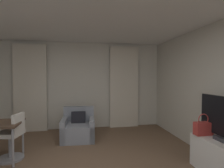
% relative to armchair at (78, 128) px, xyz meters
% --- Properties ---
extents(wall_window, '(5.12, 0.06, 2.60)m').
position_rel_armchair_xyz_m(wall_window, '(0.03, 0.99, 1.04)').
color(wall_window, beige).
rests_on(wall_window, ground).
extents(ceiling, '(5.12, 6.12, 0.06)m').
position_rel_armchair_xyz_m(ceiling, '(0.03, -2.04, 2.37)').
color(ceiling, white).
rests_on(ceiling, wall_left).
extents(curtain_left_panel, '(0.90, 0.06, 2.50)m').
position_rel_armchair_xyz_m(curtain_left_panel, '(-1.34, 0.86, 0.99)').
color(curtain_left_panel, beige).
rests_on(curtain_left_panel, ground).
extents(curtain_right_panel, '(0.90, 0.06, 2.50)m').
position_rel_armchair_xyz_m(curtain_right_panel, '(1.41, 0.86, 0.99)').
color(curtain_right_panel, beige).
rests_on(curtain_right_panel, ground).
extents(armchair, '(0.84, 0.88, 0.77)m').
position_rel_armchair_xyz_m(armchair, '(0.00, 0.00, 0.00)').
color(armchair, gray).
rests_on(armchair, ground).
extents(desk_chair, '(0.48, 0.48, 0.88)m').
position_rel_armchair_xyz_m(desk_chair, '(-1.23, -0.96, 0.13)').
color(desk_chair, gray).
rests_on(desk_chair, ground).
extents(handbag_primary, '(0.30, 0.14, 0.37)m').
position_rel_armchair_xyz_m(handbag_primary, '(2.13, -1.88, 0.43)').
color(handbag_primary, '#B73833').
rests_on(handbag_primary, tv_console).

